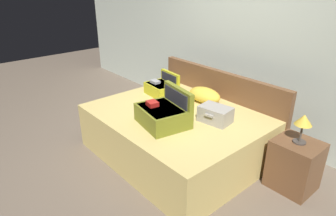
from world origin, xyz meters
name	(u,v)px	position (x,y,z in m)	size (l,w,h in m)	color
ground_plane	(150,166)	(0.00, 0.00, 0.00)	(12.00, 12.00, 0.00)	#6B5B4C
back_wall	(246,37)	(0.00, 1.65, 1.30)	(8.00, 0.10, 2.60)	#B7C1B2
bed	(175,134)	(0.00, 0.40, 0.28)	(1.96, 1.52, 0.57)	tan
headboard	(219,104)	(0.00, 1.20, 0.46)	(2.00, 0.08, 0.92)	brown
hard_case_large	(163,113)	(0.12, 0.12, 0.69)	(0.60, 0.54, 0.39)	olive
hard_case_medium	(162,88)	(-0.57, 0.67, 0.66)	(0.42, 0.37, 0.29)	gold
hard_case_small	(215,114)	(0.45, 0.58, 0.65)	(0.37, 0.29, 0.18)	gray
pillow_near_headboard	(205,95)	(-0.01, 0.91, 0.66)	(0.45, 0.27, 0.19)	gold
nightstand	(294,165)	(1.26, 0.91, 0.27)	(0.44, 0.40, 0.54)	brown
table_lamp	(303,122)	(1.26, 0.91, 0.77)	(0.17, 0.17, 0.30)	#3F3833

